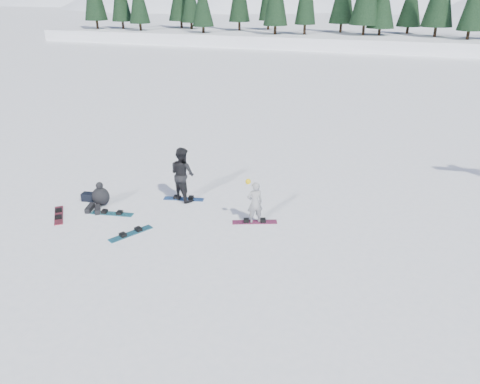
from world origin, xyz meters
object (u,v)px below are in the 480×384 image
snowboard_loose_c (112,214)px  seated_rider (100,197)px  snowboard_loose_a (131,234)px  snowboarder_woman (255,202)px  snowboarder_man (182,174)px  gear_bag (88,197)px  snowboard_loose_b (59,215)px

snowboard_loose_c → seated_rider: bearing=140.2°
snowboard_loose_a → snowboarder_woman: bearing=-31.0°
snowboarder_man → snowboarder_woman: bearing=-172.0°
gear_bag → snowboarder_man: bearing=20.8°
seated_rider → snowboard_loose_c: seated_rider is taller
snowboard_loose_c → snowboard_loose_a: size_ratio=1.00×
gear_bag → snowboard_loose_c: gear_bag is taller
snowboard_loose_c → snowboarder_man: bearing=37.0°
snowboarder_man → snowboard_loose_b: 4.51m
snowboarder_man → gear_bag: (-3.28, -1.25, -0.86)m
snowboarder_woman → snowboard_loose_a: bearing=-4.3°
snowboarder_woman → snowboard_loose_b: snowboarder_woman is taller
snowboarder_man → seated_rider: (-2.58, -1.51, -0.66)m
snowboard_loose_a → snowboard_loose_c: bearing=81.2°
snowboarder_woman → seated_rider: 5.68m
seated_rider → snowboard_loose_a: seated_rider is taller
snowboarder_woman → gear_bag: bearing=-31.9°
snowboarder_man → gear_bag: size_ratio=4.50×
gear_bag → snowboard_loose_b: (-0.23, -1.41, -0.14)m
seated_rider → snowboard_loose_b: size_ratio=0.79×
snowboarder_man → seated_rider: snowboarder_man is taller
snowboarder_man → snowboard_loose_a: bearing=106.5°
snowboarder_man → snowboard_loose_b: bearing=62.1°
snowboarder_woman → snowboard_loose_c: (-4.89, -1.01, -0.73)m
snowboarder_woman → snowboarder_man: 3.21m
snowboarder_woman → gear_bag: size_ratio=3.55×
snowboard_loose_b → snowboard_loose_a: (3.06, -0.34, 0.00)m
seated_rider → snowboard_loose_a: (2.13, -1.49, -0.33)m
snowboarder_man → snowboard_loose_a: 3.19m
gear_bag → snowboard_loose_b: gear_bag is taller
snowboarder_man → seated_rider: size_ratio=1.72×
snowboard_loose_c → snowboard_loose_b: same height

